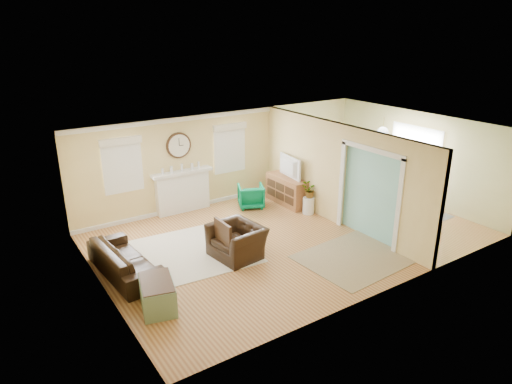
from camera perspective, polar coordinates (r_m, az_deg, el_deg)
floor at (r=11.26m, az=4.26°, el=-5.42°), size 9.00×9.00×0.00m
wall_back at (r=13.15m, az=-3.59°, el=4.42°), size 9.00×0.02×2.60m
wall_front at (r=8.77m, az=16.53°, el=-4.54°), size 9.00×0.02×2.60m
wall_left at (r=8.92m, az=-19.17°, el=-4.42°), size 0.02×6.00×2.60m
wall_right at (r=13.89m, az=19.34°, el=4.16°), size 0.02×6.00×2.60m
ceiling at (r=10.42m, az=4.63°, el=7.62°), size 9.00×6.00×0.02m
partition at (r=11.89m, az=9.39°, el=2.78°), size 0.17×6.00×2.60m
fireplace at (r=12.62m, az=-9.15°, el=0.16°), size 1.70×0.30×1.17m
wall_clock at (r=12.33m, az=-9.64°, el=5.76°), size 0.70×0.07×0.70m
window_left at (r=11.85m, az=-16.40°, el=3.69°), size 1.05×0.13×1.42m
window_right at (r=13.05m, az=-3.33°, el=5.92°), size 1.05×0.13×1.42m
french_doors at (r=13.90m, az=19.13°, el=3.34°), size 0.06×1.70×2.20m
pendant at (r=12.54m, az=15.55°, el=7.20°), size 0.30×0.30×0.55m
rug_cream at (r=10.49m, az=-8.77°, el=-7.56°), size 3.05×2.70×0.02m
rug_jute at (r=10.41m, az=12.25°, el=-8.05°), size 2.43×2.03×0.01m
rug_grey at (r=13.29m, az=16.07°, el=-2.07°), size 2.21×2.76×0.01m
sofa at (r=9.83m, az=-16.06°, el=-8.12°), size 1.01×2.23×0.63m
eames_chair at (r=10.12m, az=-2.41°, el=-6.16°), size 1.11×1.23×0.73m
green_chair at (r=12.86m, az=-0.64°, el=-0.50°), size 0.92×0.93×0.64m
trunk at (r=8.62m, az=-12.23°, el=-12.38°), size 0.79×1.05×0.54m
credenza at (r=13.09m, az=3.87°, el=0.20°), size 0.49×1.44×0.80m
tv at (r=12.86m, az=3.88°, el=3.14°), size 0.26×1.07×0.61m
garden_stool at (r=12.50m, az=6.57°, el=-1.70°), size 0.31×0.31×0.46m
potted_plant at (r=12.34m, az=6.66°, el=0.21°), size 0.50×0.49×0.43m
dining_table at (r=13.18m, az=16.20°, el=-0.85°), size 1.14×1.85×0.62m
dining_chair_n at (r=13.75m, az=12.97°, el=1.26°), size 0.44×0.44×0.89m
dining_chair_s at (r=12.46m, az=20.36°, el=-1.19°), size 0.49×0.49×0.99m
dining_chair_w at (r=12.73m, az=14.21°, el=-0.43°), size 0.48×0.48×0.88m
dining_chair_e at (r=13.50m, az=18.28°, el=0.60°), size 0.47×0.47×0.97m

